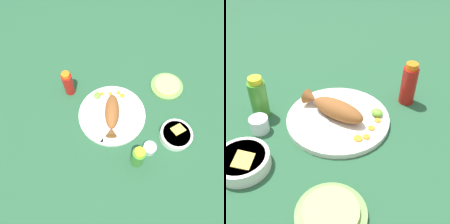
% 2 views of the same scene
% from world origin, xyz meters
% --- Properties ---
extents(ground_plane, '(4.00, 4.00, 0.00)m').
position_xyz_m(ground_plane, '(0.00, 0.00, 0.00)').
color(ground_plane, '#235133').
extents(main_plate, '(0.33, 0.33, 0.02)m').
position_xyz_m(main_plate, '(0.00, 0.00, 0.01)').
color(main_plate, white).
rests_on(main_plate, ground_plane).
extents(fried_fish, '(0.23, 0.08, 0.06)m').
position_xyz_m(fried_fish, '(-0.01, -0.00, 0.05)').
color(fried_fish, brown).
rests_on(fried_fish, main_plate).
extents(fork_near, '(0.17, 0.10, 0.00)m').
position_xyz_m(fork_near, '(-0.09, -0.00, 0.02)').
color(fork_near, silver).
rests_on(fork_near, main_plate).
extents(fork_far, '(0.19, 0.04, 0.00)m').
position_xyz_m(fork_far, '(-0.07, 0.04, 0.02)').
color(fork_far, silver).
rests_on(fork_far, main_plate).
extents(carrot_slice_near, '(0.02, 0.02, 0.00)m').
position_xyz_m(carrot_slice_near, '(0.13, -0.02, 0.02)').
color(carrot_slice_near, orange).
rests_on(carrot_slice_near, main_plate).
extents(carrot_slice_mid, '(0.03, 0.03, 0.00)m').
position_xyz_m(carrot_slice_mid, '(0.11, -0.04, 0.02)').
color(carrot_slice_mid, orange).
rests_on(carrot_slice_mid, main_plate).
extents(carrot_slice_far, '(0.02, 0.02, 0.00)m').
position_xyz_m(carrot_slice_far, '(0.11, 0.06, 0.02)').
color(carrot_slice_far, orange).
rests_on(carrot_slice_far, main_plate).
extents(carrot_slice_extra, '(0.02, 0.02, 0.00)m').
position_xyz_m(carrot_slice_extra, '(0.12, 0.02, 0.02)').
color(carrot_slice_extra, orange).
rests_on(carrot_slice_extra, main_plate).
extents(lime_wedge_main, '(0.04, 0.03, 0.02)m').
position_xyz_m(lime_wedge_main, '(0.09, 0.09, 0.03)').
color(lime_wedge_main, '#6BB233').
rests_on(lime_wedge_main, main_plate).
extents(hot_sauce_bottle_red, '(0.05, 0.05, 0.15)m').
position_xyz_m(hot_sauce_bottle_red, '(0.12, 0.24, 0.07)').
color(hot_sauce_bottle_red, '#B21914').
rests_on(hot_sauce_bottle_red, ground_plane).
extents(hot_sauce_bottle_green, '(0.06, 0.06, 0.15)m').
position_xyz_m(hot_sauce_bottle_green, '(-0.22, -0.13, 0.07)').
color(hot_sauce_bottle_green, '#3D8428').
rests_on(hot_sauce_bottle_green, ground_plane).
extents(salt_cup, '(0.06, 0.06, 0.05)m').
position_xyz_m(salt_cup, '(-0.16, -0.19, 0.02)').
color(salt_cup, silver).
rests_on(salt_cup, ground_plane).
extents(guacamole_bowl, '(0.15, 0.15, 0.05)m').
position_xyz_m(guacamole_bowl, '(-0.08, -0.31, 0.02)').
color(guacamole_bowl, white).
rests_on(guacamole_bowl, ground_plane).
extents(tortilla_plate, '(0.17, 0.17, 0.01)m').
position_xyz_m(tortilla_plate, '(0.20, -0.28, 0.01)').
color(tortilla_plate, '#6B9E4C').
rests_on(tortilla_plate, ground_plane).
extents(tortilla_stack, '(0.13, 0.13, 0.01)m').
position_xyz_m(tortilla_stack, '(0.20, -0.28, 0.02)').
color(tortilla_stack, '#E0C666').
rests_on(tortilla_stack, tortilla_plate).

